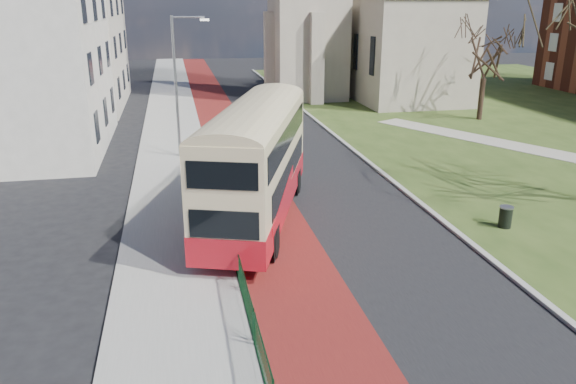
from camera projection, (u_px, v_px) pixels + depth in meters
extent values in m
plane|color=black|center=(338.00, 298.00, 17.60)|extent=(160.00, 160.00, 0.00)
cube|color=black|center=(273.00, 145.00, 36.45)|extent=(9.00, 120.00, 0.01)
cube|color=#591414|center=(232.00, 147.00, 35.94)|extent=(3.40, 120.00, 0.01)
cube|color=gray|center=(172.00, 149.00, 35.21)|extent=(4.00, 120.00, 0.12)
cube|color=#999993|center=(204.00, 147.00, 35.58)|extent=(0.25, 120.00, 0.13)
cube|color=#999993|center=(333.00, 134.00, 39.15)|extent=(0.25, 80.00, 0.13)
cylinder|color=#0B3419|center=(230.00, 225.00, 20.41)|extent=(0.04, 24.00, 0.04)
cylinder|color=#0B3419|center=(231.00, 249.00, 20.71)|extent=(0.04, 24.00, 0.04)
cube|color=gray|center=(392.00, 49.00, 54.55)|extent=(9.00, 18.00, 9.00)
cube|color=beige|center=(11.00, 47.00, 33.38)|extent=(10.00, 14.00, 12.50)
cube|color=beige|center=(60.00, 42.00, 48.47)|extent=(10.00, 16.00, 11.00)
cylinder|color=gray|center=(176.00, 88.00, 32.14)|extent=(0.16, 0.16, 8.00)
cylinder|color=gray|center=(188.00, 17.00, 31.06)|extent=(1.80, 0.10, 0.10)
cube|color=silver|center=(205.00, 20.00, 31.28)|extent=(0.50, 0.18, 0.12)
cube|color=#AF101B|center=(257.00, 197.00, 23.47)|extent=(6.25, 11.76, 1.05)
cube|color=beige|center=(256.00, 150.00, 22.81)|extent=(6.20, 11.70, 3.04)
cube|color=black|center=(227.00, 168.00, 23.57)|extent=(3.11, 8.96, 0.99)
cube|color=black|center=(289.00, 171.00, 23.25)|extent=(3.11, 8.96, 0.99)
cube|color=black|center=(224.00, 133.00, 22.77)|extent=(3.41, 9.83, 0.94)
cube|color=black|center=(288.00, 135.00, 22.45)|extent=(3.41, 9.83, 0.94)
cube|color=black|center=(277.00, 140.00, 28.50)|extent=(2.25, 0.83, 1.10)
cube|color=black|center=(277.00, 109.00, 27.99)|extent=(2.25, 0.83, 0.94)
cube|color=orange|center=(277.00, 97.00, 27.80)|extent=(1.80, 0.70, 0.31)
cylinder|color=black|center=(247.00, 180.00, 27.46)|extent=(0.65, 1.13, 1.09)
cylinder|color=black|center=(297.00, 182.00, 27.17)|extent=(0.65, 1.13, 1.09)
cylinder|color=black|center=(208.00, 240.00, 20.54)|extent=(0.65, 1.13, 1.09)
cylinder|color=black|center=(273.00, 243.00, 20.24)|extent=(0.65, 1.13, 1.09)
cylinder|color=#312218|center=(481.00, 99.00, 43.76)|extent=(0.48, 0.48, 3.19)
cylinder|color=black|center=(505.00, 217.00, 22.88)|extent=(0.68, 0.68, 0.84)
cylinder|color=gray|center=(507.00, 207.00, 22.74)|extent=(0.72, 0.72, 0.06)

